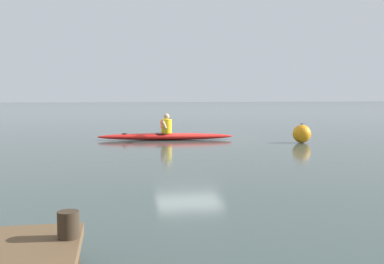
# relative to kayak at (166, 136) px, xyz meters

# --- Properties ---
(ground_plane) EXTENTS (160.00, 160.00, 0.00)m
(ground_plane) POSITION_rel_kayak_xyz_m (-0.95, -0.35, -0.13)
(ground_plane) COLOR #384742
(kayak) EXTENTS (5.08, 1.11, 0.25)m
(kayak) POSITION_rel_kayak_xyz_m (0.00, 0.00, 0.00)
(kayak) COLOR red
(kayak) RESTS_ON ground
(kayaker) EXTENTS (0.53, 2.32, 0.73)m
(kayaker) POSITION_rel_kayak_xyz_m (-0.02, 0.00, 0.43)
(kayaker) COLOR yellow
(kayaker) RESTS_ON kayak
(mooring_buoy_orange_mid) EXTENTS (0.64, 0.64, 0.68)m
(mooring_buoy_orange_mid) POSITION_rel_kayak_xyz_m (-4.57, 1.83, 0.19)
(mooring_buoy_orange_mid) COLOR orange
(mooring_buoy_orange_mid) RESTS_ON ground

